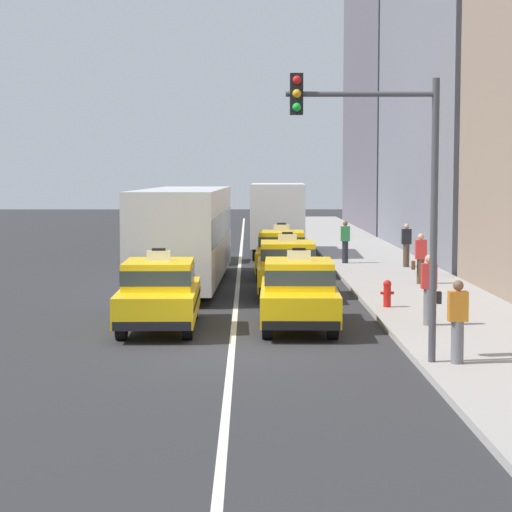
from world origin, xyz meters
name	(u,v)px	position (x,y,z in m)	size (l,w,h in m)	color
ground_plane	(231,354)	(0.00, 0.00, 0.00)	(160.00, 160.00, 0.00)	#2B2B2D
lane_stripe_left_right	(240,264)	(0.00, 20.00, 0.00)	(0.14, 80.00, 0.01)	silver
sidewalk_curb	(393,274)	(5.60, 15.00, 0.07)	(4.00, 90.00, 0.15)	#9E9993
taxi_left_nearest	(159,293)	(-1.78, 3.23, 0.88)	(1.88, 4.58, 1.96)	black
bus_left_second	(185,231)	(-1.75, 12.19, 1.82)	(2.83, 11.27, 3.22)	black
taxi_left_third	(199,241)	(-1.72, 20.97, 0.88)	(1.99, 4.63, 1.96)	black
taxi_right_nearest	(299,292)	(1.56, 3.30, 0.88)	(1.93, 4.60, 1.96)	black
taxi_right_second	(287,267)	(1.54, 9.49, 0.88)	(1.88, 4.59, 1.96)	black
taxi_right_third	(281,253)	(1.54, 14.86, 0.88)	(1.96, 4.62, 1.96)	black
box_truck_right_fourth	(278,217)	(1.68, 23.57, 1.78)	(2.47, 7.03, 3.27)	black
pedestrian_near_crosswalk	(458,321)	(4.30, -1.74, 0.95)	(0.36, 0.24, 1.58)	slate
pedestrian_mid_block	(429,290)	(4.62, 2.85, 0.99)	(0.47, 0.24, 1.68)	slate
pedestrian_by_storefront	(345,242)	(4.22, 18.65, 1.00)	(0.36, 0.24, 1.68)	#23232D
pedestrian_trailing	(406,245)	(6.40, 17.02, 1.00)	(0.36, 0.24, 1.67)	#473828
pedestrian_far_corner	(420,259)	(5.94, 11.40, 0.97)	(0.47, 0.24, 1.64)	#473828
fire_hydrant	(387,292)	(4.08, 5.96, 0.55)	(0.36, 0.22, 0.73)	red
traffic_light_pole	(383,168)	(2.89, -1.59, 3.82)	(2.87, 0.33, 5.58)	#47474C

